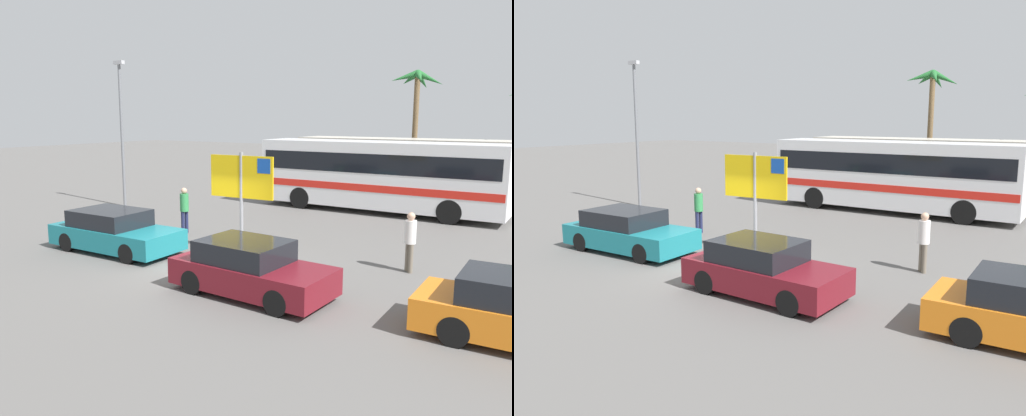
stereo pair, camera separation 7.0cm
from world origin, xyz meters
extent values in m
plane|color=#605E5B|center=(0.00, 0.00, 0.00)|extent=(120.00, 120.00, 0.00)
cube|color=white|center=(1.20, 11.14, 1.73)|extent=(10.92, 2.42, 2.90)
cube|color=black|center=(1.20, 11.14, 2.28)|extent=(10.48, 2.45, 0.84)
cube|color=red|center=(1.20, 11.14, 1.22)|extent=(10.81, 2.45, 0.32)
cylinder|color=black|center=(4.58, 12.23, 0.50)|extent=(1.00, 0.28, 1.00)
cylinder|color=black|center=(4.58, 10.06, 0.50)|extent=(1.00, 0.28, 1.00)
cylinder|color=black|center=(-2.19, 12.23, 0.50)|extent=(1.00, 0.28, 1.00)
cylinder|color=black|center=(-2.19, 10.06, 0.50)|extent=(1.00, 0.28, 1.00)
cube|color=silver|center=(1.12, 14.87, 1.73)|extent=(10.92, 2.42, 2.90)
cube|color=black|center=(1.12, 14.87, 2.28)|extent=(10.48, 2.45, 0.84)
cube|color=#23843D|center=(1.12, 14.87, 1.22)|extent=(10.81, 2.45, 0.32)
cylinder|color=black|center=(4.50, 15.95, 0.50)|extent=(1.00, 0.28, 1.00)
cylinder|color=black|center=(4.50, 13.78, 0.50)|extent=(1.00, 0.28, 1.00)
cylinder|color=black|center=(-2.27, 15.95, 0.50)|extent=(1.00, 0.28, 1.00)
cylinder|color=black|center=(-2.27, 13.78, 0.50)|extent=(1.00, 0.28, 1.00)
cylinder|color=gray|center=(0.29, 1.67, 1.60)|extent=(0.11, 0.11, 3.20)
cube|color=yellow|center=(0.29, 1.67, 2.45)|extent=(2.20, 0.19, 1.30)
cube|color=#1447A8|center=(1.09, 1.71, 2.82)|extent=(0.44, 0.10, 0.44)
cube|color=maroon|center=(2.62, -1.23, 0.48)|extent=(4.01, 1.92, 0.64)
cube|color=black|center=(2.39, -1.22, 1.06)|extent=(2.11, 1.70, 0.52)
cylinder|color=black|center=(3.88, -0.48, 0.30)|extent=(0.61, 0.19, 0.60)
cylinder|color=black|center=(3.81, -2.09, 0.30)|extent=(0.61, 0.19, 0.60)
cylinder|color=black|center=(1.44, -0.38, 0.30)|extent=(0.61, 0.19, 0.60)
cylinder|color=black|center=(1.37, -1.99, 0.30)|extent=(0.61, 0.19, 0.60)
cube|color=#19757F|center=(-3.31, -0.18, 0.48)|extent=(4.37, 1.97, 0.64)
cube|color=black|center=(-3.57, -0.18, 1.06)|extent=(2.29, 1.77, 0.52)
cylinder|color=black|center=(-1.99, 0.72, 0.30)|extent=(0.60, 0.17, 0.60)
cylinder|color=black|center=(-1.95, -1.01, 0.30)|extent=(0.60, 0.17, 0.60)
cylinder|color=black|center=(-4.68, 0.65, 0.30)|extent=(0.60, 0.17, 0.60)
cylinder|color=black|center=(-4.64, -1.07, 0.30)|extent=(0.60, 0.17, 0.60)
cylinder|color=black|center=(7.32, -0.04, 0.30)|extent=(0.60, 0.18, 0.60)
cylinder|color=black|center=(7.36, -1.55, 0.30)|extent=(0.60, 0.18, 0.60)
cylinder|color=#1E2347|center=(-3.22, 3.11, 0.41)|extent=(0.13, 0.13, 0.82)
cylinder|color=#1E2347|center=(-3.24, 2.93, 0.41)|extent=(0.13, 0.13, 0.82)
cylinder|color=#338E4C|center=(-3.23, 3.02, 1.15)|extent=(0.32, 0.32, 0.65)
sphere|color=tan|center=(-3.23, 3.02, 1.59)|extent=(0.22, 0.22, 0.22)
cylinder|color=#706656|center=(5.15, 2.77, 0.41)|extent=(0.13, 0.13, 0.82)
cylinder|color=#706656|center=(5.28, 2.64, 0.41)|extent=(0.13, 0.13, 0.82)
cylinder|color=silver|center=(5.21, 2.71, 1.14)|extent=(0.32, 0.32, 0.65)
sphere|color=tan|center=(5.21, 2.71, 1.58)|extent=(0.22, 0.22, 0.22)
cylinder|color=slate|center=(-9.57, 5.92, 3.32)|extent=(0.14, 0.14, 6.63)
cube|color=#B2B2B7|center=(-9.57, 5.92, 6.73)|extent=(0.56, 0.20, 0.16)
cylinder|color=brown|center=(0.12, 19.96, 3.28)|extent=(0.32, 0.32, 6.56)
cone|color=#23662D|center=(0.82, 20.06, 6.43)|extent=(1.64, 0.66, 1.06)
cone|color=#23662D|center=(0.21, 20.63, 6.37)|extent=(0.65, 1.61, 1.16)
cone|color=#23662D|center=(-0.45, 20.42, 6.50)|extent=(1.53, 1.35, 0.95)
cone|color=#23662D|center=(-0.54, 19.61, 6.56)|extent=(1.63, 1.15, 0.84)
cone|color=#23662D|center=(0.43, 19.29, 6.50)|extent=(1.07, 1.65, 0.94)
camera|label=1|loc=(9.27, -11.18, 4.25)|focal=36.24mm
camera|label=2|loc=(9.33, -11.14, 4.25)|focal=36.24mm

